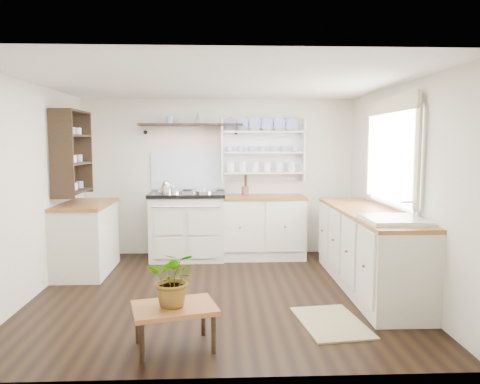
# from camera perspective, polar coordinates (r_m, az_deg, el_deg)

# --- Properties ---
(floor) EXTENTS (4.00, 3.80, 0.01)m
(floor) POSITION_cam_1_polar(r_m,az_deg,el_deg) (5.33, -2.56, -12.14)
(floor) COLOR black
(floor) RESTS_ON ground
(wall_back) EXTENTS (4.00, 0.02, 2.30)m
(wall_back) POSITION_cam_1_polar(r_m,az_deg,el_deg) (6.98, -2.59, 1.83)
(wall_back) COLOR beige
(wall_back) RESTS_ON ground
(wall_right) EXTENTS (0.02, 3.80, 2.30)m
(wall_right) POSITION_cam_1_polar(r_m,az_deg,el_deg) (5.46, 18.85, 0.33)
(wall_right) COLOR beige
(wall_right) RESTS_ON ground
(wall_left) EXTENTS (0.02, 3.80, 2.30)m
(wall_left) POSITION_cam_1_polar(r_m,az_deg,el_deg) (5.47, -24.05, 0.14)
(wall_left) COLOR beige
(wall_left) RESTS_ON ground
(ceiling) EXTENTS (4.00, 3.80, 0.01)m
(ceiling) POSITION_cam_1_polar(r_m,az_deg,el_deg) (5.10, -2.68, 13.21)
(ceiling) COLOR white
(ceiling) RESTS_ON wall_back
(window) EXTENTS (0.08, 1.55, 1.22)m
(window) POSITION_cam_1_polar(r_m,az_deg,el_deg) (5.56, 17.95, 4.74)
(window) COLOR white
(window) RESTS_ON wall_right
(aga_cooker) EXTENTS (1.07, 0.74, 0.99)m
(aga_cooker) POSITION_cam_1_polar(r_m,az_deg,el_deg) (6.75, -6.40, -4.03)
(aga_cooker) COLOR beige
(aga_cooker) RESTS_ON floor
(back_cabinets) EXTENTS (1.27, 0.63, 0.90)m
(back_cabinets) POSITION_cam_1_polar(r_m,az_deg,el_deg) (6.80, 2.52, -4.15)
(back_cabinets) COLOR beige
(back_cabinets) RESTS_ON floor
(right_cabinets) EXTENTS (0.62, 2.43, 0.90)m
(right_cabinets) POSITION_cam_1_polar(r_m,az_deg,el_deg) (5.56, 15.33, -6.66)
(right_cabinets) COLOR beige
(right_cabinets) RESTS_ON floor
(belfast_sink) EXTENTS (0.55, 0.60, 0.45)m
(belfast_sink) POSITION_cam_1_polar(r_m,az_deg,el_deg) (4.80, 18.19, -4.61)
(belfast_sink) COLOR white
(belfast_sink) RESTS_ON right_cabinets
(left_cabinets) EXTENTS (0.62, 1.13, 0.90)m
(left_cabinets) POSITION_cam_1_polar(r_m,az_deg,el_deg) (6.32, -18.24, -5.23)
(left_cabinets) COLOR beige
(left_cabinets) RESTS_ON floor
(plate_rack) EXTENTS (1.20, 0.22, 0.90)m
(plate_rack) POSITION_cam_1_polar(r_m,az_deg,el_deg) (6.96, 2.78, 5.15)
(plate_rack) COLOR white
(plate_rack) RESTS_ON wall_back
(high_shelf) EXTENTS (1.50, 0.29, 0.16)m
(high_shelf) POSITION_cam_1_polar(r_m,az_deg,el_deg) (6.86, -6.00, 8.07)
(high_shelf) COLOR black
(high_shelf) RESTS_ON wall_back
(left_shelving) EXTENTS (0.28, 0.80, 1.05)m
(left_shelving) POSITION_cam_1_polar(r_m,az_deg,el_deg) (6.25, -19.81, 4.65)
(left_shelving) COLOR black
(left_shelving) RESTS_ON wall_left
(kettle) EXTENTS (0.17, 0.17, 0.21)m
(kettle) POSITION_cam_1_polar(r_m,az_deg,el_deg) (6.59, -8.96, 0.48)
(kettle) COLOR silver
(kettle) RESTS_ON aga_cooker
(utensil_crock) EXTENTS (0.10, 0.10, 0.12)m
(utensil_crock) POSITION_cam_1_polar(r_m,az_deg,el_deg) (6.79, 0.63, 0.18)
(utensil_crock) COLOR brown
(utensil_crock) RESTS_ON back_cabinets
(center_table) EXTENTS (0.75, 0.62, 0.36)m
(center_table) POSITION_cam_1_polar(r_m,az_deg,el_deg) (3.92, -8.00, -14.18)
(center_table) COLOR brown
(center_table) RESTS_ON floor
(potted_plant) EXTENTS (0.43, 0.38, 0.45)m
(potted_plant) POSITION_cam_1_polar(r_m,az_deg,el_deg) (3.84, -8.06, -10.37)
(potted_plant) COLOR #3F7233
(potted_plant) RESTS_ON center_table
(floor_rug) EXTENTS (0.65, 0.91, 0.02)m
(floor_rug) POSITION_cam_1_polar(r_m,az_deg,el_deg) (4.56, 11.05, -15.35)
(floor_rug) COLOR olive
(floor_rug) RESTS_ON floor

